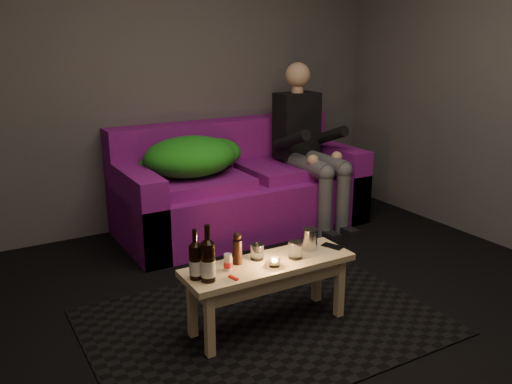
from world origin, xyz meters
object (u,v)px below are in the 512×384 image
Objects in this scene: person at (307,142)px; coffee_table at (269,274)px; beer_bottle_a at (196,261)px; sofa at (239,191)px; beer_bottle_b at (208,261)px; steel_cup at (310,239)px.

person reaches higher than coffee_table.
sofa is at bearing 54.73° from beer_bottle_a.
beer_bottle_a is (-1.12, -1.59, 0.18)m from sofa.
person is 4.53× the size of beer_bottle_b.
beer_bottle_b is at bearing -173.11° from steel_cup.
sofa is 1.95m from beer_bottle_a.
sofa is 1.74m from coffee_table.
coffee_table is (-1.27, -1.43, -0.39)m from person.
steel_cup reaches higher than coffee_table.
coffee_table is at bearing 6.84° from beer_bottle_b.
person is at bearing 55.25° from steel_cup.
sofa is at bearing 163.89° from person.
beer_bottle_a reaches higher than coffee_table.
beer_bottle_b is at bearing -138.65° from person.
person is 1.95m from coffee_table.
sofa is 7.63× the size of beer_bottle_a.
person reaches higher than beer_bottle_a.
beer_bottle_b reaches higher than beer_bottle_a.
steel_cup is (-0.37, -1.56, 0.15)m from sofa.
sofa is 0.74m from person.
person reaches higher than sofa.
beer_bottle_b is at bearing -52.05° from beer_bottle_a.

